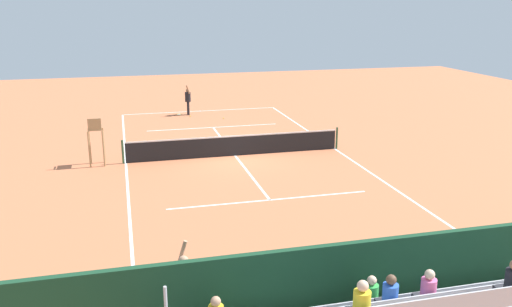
{
  "coord_description": "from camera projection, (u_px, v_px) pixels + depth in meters",
  "views": [
    {
      "loc": [
        4.99,
        23.66,
        6.95
      ],
      "look_at": [
        0.0,
        4.0,
        1.2
      ],
      "focal_mm": 37.6,
      "sensor_mm": 36.0,
      "label": 1
    }
  ],
  "objects": [
    {
      "name": "ground_plane",
      "position": [
        235.0,
        156.0,
        25.15
      ],
      "size": [
        60.0,
        60.0,
        0.0
      ],
      "primitive_type": "plane",
      "color": "#CC7047"
    },
    {
      "name": "court_line_markings",
      "position": [
        235.0,
        155.0,
        25.18
      ],
      "size": [
        10.1,
        22.2,
        0.01
      ],
      "color": "white",
      "rests_on": "ground"
    },
    {
      "name": "tennis_net",
      "position": [
        235.0,
        145.0,
        25.01
      ],
      "size": [
        10.3,
        0.1,
        1.07
      ],
      "color": "black",
      "rests_on": "ground"
    },
    {
      "name": "backdrop_wall",
      "position": [
        367.0,
        282.0,
        11.82
      ],
      "size": [
        18.0,
        0.16,
        2.0
      ],
      "primitive_type": "cube",
      "color": "#194228",
      "rests_on": "ground"
    },
    {
      "name": "umpire_chair",
      "position": [
        96.0,
        136.0,
        23.32
      ],
      "size": [
        0.67,
        0.67,
        2.14
      ],
      "color": "#A88456",
      "rests_on": "ground"
    },
    {
      "name": "courtside_bench",
      "position": [
        476.0,
        267.0,
        13.41
      ],
      "size": [
        1.8,
        0.4,
        0.93
      ],
      "color": "#9E754C",
      "rests_on": "ground"
    },
    {
      "name": "equipment_bag",
      "position": [
        410.0,
        293.0,
        12.95
      ],
      "size": [
        0.9,
        0.36,
        0.36
      ],
      "primitive_type": "cube",
      "color": "#334C8C",
      "rests_on": "ground"
    },
    {
      "name": "tennis_player",
      "position": [
        188.0,
        99.0,
        33.98
      ],
      "size": [
        0.37,
        0.53,
        1.93
      ],
      "color": "black",
      "rests_on": "ground"
    },
    {
      "name": "tennis_racket",
      "position": [
        179.0,
        114.0,
        34.28
      ],
      "size": [
        0.58,
        0.4,
        0.03
      ],
      "color": "black",
      "rests_on": "ground"
    },
    {
      "name": "tennis_ball_near",
      "position": [
        224.0,
        118.0,
        33.08
      ],
      "size": [
        0.07,
        0.07,
        0.07
      ],
      "primitive_type": "sphere",
      "color": "#CCDB33",
      "rests_on": "ground"
    },
    {
      "name": "tennis_ball_far",
      "position": [
        190.0,
        116.0,
        33.7
      ],
      "size": [
        0.07,
        0.07,
        0.07
      ],
      "primitive_type": "sphere",
      "color": "#CCDB33",
      "rests_on": "ground"
    },
    {
      "name": "line_judge",
      "position": [
        184.0,
        283.0,
        11.73
      ],
      "size": [
        0.36,
        0.53,
        1.93
      ],
      "color": "#232328",
      "rests_on": "ground"
    }
  ]
}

